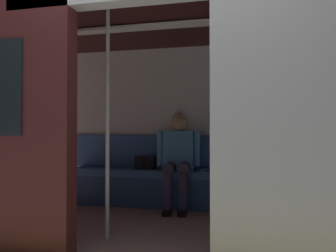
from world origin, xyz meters
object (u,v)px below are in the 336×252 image
book (205,169)px  grab_pole_door (108,123)px  bench_seat (189,180)px  handbag (146,163)px  person_seated (178,154)px  train_car (165,83)px

book → grab_pole_door: size_ratio=0.10×
bench_seat → handbag: (0.59, -0.07, 0.20)m
person_seated → grab_pole_door: grab_pole_door is taller
bench_seat → handbag: size_ratio=12.37×
train_car → book: size_ratio=29.09×
person_seated → train_car: bearing=93.0°
person_seated → handbag: person_seated is taller
book → bench_seat: bearing=8.7°
handbag → book: bearing=-179.7°
book → person_seated: bearing=9.3°
handbag → grab_pole_door: bearing=94.3°
train_car → handbag: size_ratio=24.62×
train_car → grab_pole_door: 0.80m
train_car → book: bearing=-106.5°
train_car → bench_seat: bearing=-95.3°
bench_seat → grab_pole_door: bearing=71.7°
handbag → book: (-0.79, -0.00, -0.07)m
bench_seat → grab_pole_door: 1.66m
train_car → person_seated: size_ratio=5.31×
person_seated → handbag: (0.47, -0.12, -0.13)m
person_seated → book: 0.41m
train_car → bench_seat: train_car is taller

